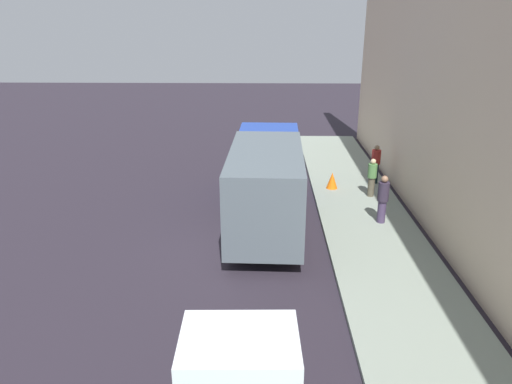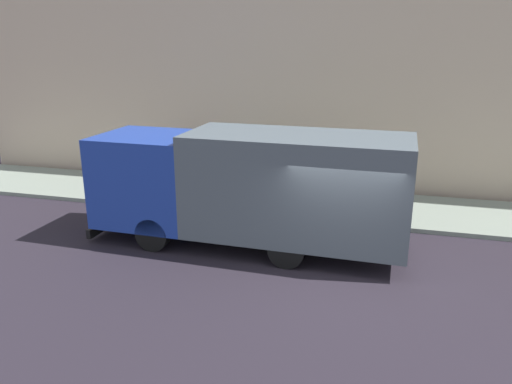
% 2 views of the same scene
% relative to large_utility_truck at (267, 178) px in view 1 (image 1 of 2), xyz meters
% --- Properties ---
extents(ground, '(80.00, 80.00, 0.00)m').
position_rel_large_utility_truck_xyz_m(ground, '(-1.04, -2.46, -1.65)').
color(ground, '#26212A').
extents(sidewalk, '(3.28, 30.00, 0.13)m').
position_rel_large_utility_truck_xyz_m(sidewalk, '(3.60, -2.46, -1.58)').
color(sidewalk, gray).
rests_on(sidewalk, ground).
extents(building_facade, '(0.50, 30.00, 10.67)m').
position_rel_large_utility_truck_xyz_m(building_facade, '(5.74, -2.46, 3.69)').
color(building_facade, beige).
rests_on(building_facade, ground).
extents(large_utility_truck, '(2.54, 8.13, 2.97)m').
position_rel_large_utility_truck_xyz_m(large_utility_truck, '(0.00, 0.00, 0.00)').
color(large_utility_truck, '#1F3EA7').
rests_on(large_utility_truck, ground).
extents(pedestrian_walking, '(0.54, 0.54, 1.70)m').
position_rel_large_utility_truck_xyz_m(pedestrian_walking, '(4.71, 3.96, -0.63)').
color(pedestrian_walking, '#15272B').
rests_on(pedestrian_walking, sidewalk).
extents(pedestrian_standing, '(0.45, 0.45, 1.56)m').
position_rel_large_utility_truck_xyz_m(pedestrian_standing, '(4.21, 2.33, -0.70)').
color(pedestrian_standing, brown).
rests_on(pedestrian_standing, sidewalk).
extents(pedestrian_third, '(0.41, 0.41, 1.73)m').
position_rel_large_utility_truck_xyz_m(pedestrian_third, '(4.04, -0.27, -0.61)').
color(pedestrian_third, '#413351').
rests_on(pedestrian_third, sidewalk).
extents(traffic_cone_orange, '(0.48, 0.48, 0.68)m').
position_rel_large_utility_truck_xyz_m(traffic_cone_orange, '(2.77, 3.24, -1.17)').
color(traffic_cone_orange, orange).
rests_on(traffic_cone_orange, sidewalk).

